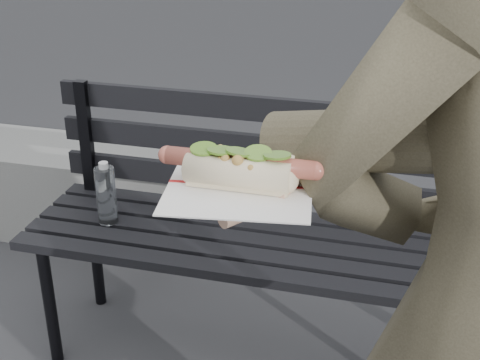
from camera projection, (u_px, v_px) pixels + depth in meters
name	position (u px, v px, depth m)	size (l,w,h in m)	color
park_bench	(262.00, 216.00, 2.12)	(1.50, 0.44, 0.88)	black
concrete_block	(71.00, 189.00, 3.02)	(1.20, 0.40, 0.40)	slate
held_hotdog	(389.00, 151.00, 0.88)	(0.62, 0.31, 0.20)	#413C2B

